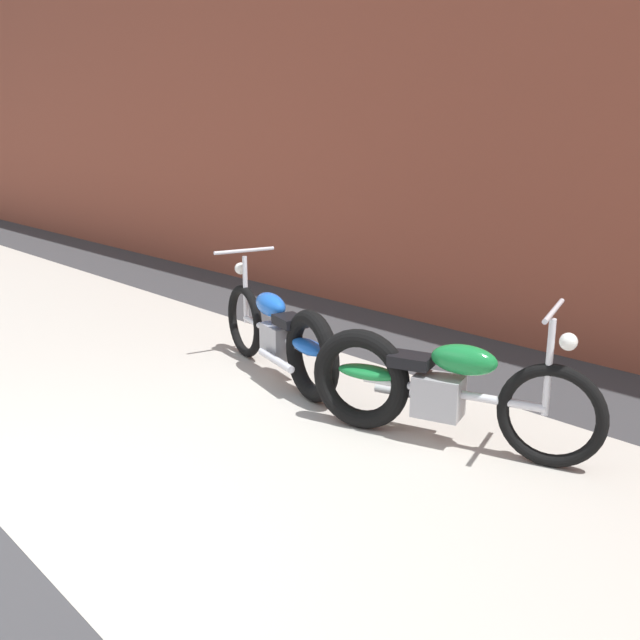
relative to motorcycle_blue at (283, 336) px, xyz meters
name	(u,v)px	position (x,y,z in m)	size (l,w,h in m)	color
ground_plane	(17,545)	(0.93, -2.58, -0.40)	(80.00, 80.00, 0.00)	#38383A
sidewalk_slab	(279,444)	(0.93, -0.83, -0.40)	(36.00, 3.50, 0.01)	#B2ADA3
motorcycle_blue	(283,336)	(0.00, 0.00, 0.00)	(1.97, 0.74, 1.03)	black
motorcycle_green	(428,386)	(1.57, -0.05, 0.00)	(1.93, 0.88, 1.03)	black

